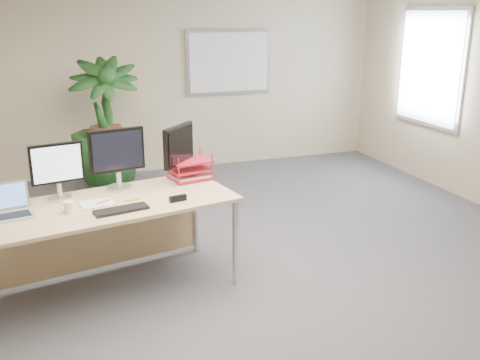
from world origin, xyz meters
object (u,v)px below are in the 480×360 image
object	(u,v)px
monitor_right	(117,155)
floor_plant	(106,136)
desk	(101,219)
laptop	(9,208)
monitor_left	(57,168)

from	to	relation	value
monitor_right	floor_plant	bearing A→B (deg)	86.79
desk	floor_plant	xyz separation A→B (m)	(0.32, 2.60, 0.12)
monitor_right	laptop	size ratio (longest dim) A/B	1.41
desk	floor_plant	bearing A→B (deg)	82.87
floor_plant	laptop	bearing A→B (deg)	-109.99
monitor_left	monitor_right	bearing A→B (deg)	12.04
floor_plant	monitor_right	bearing A→B (deg)	-93.21
monitor_right	laptop	bearing A→B (deg)	-157.31
desk	monitor_right	world-z (taller)	monitor_right
floor_plant	monitor_right	size ratio (longest dim) A/B	2.86
floor_plant	monitor_right	distance (m)	2.40
floor_plant	laptop	size ratio (longest dim) A/B	4.04
laptop	floor_plant	bearing A→B (deg)	70.01
monitor_right	desk	bearing A→B (deg)	-130.50
desk	floor_plant	world-z (taller)	floor_plant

